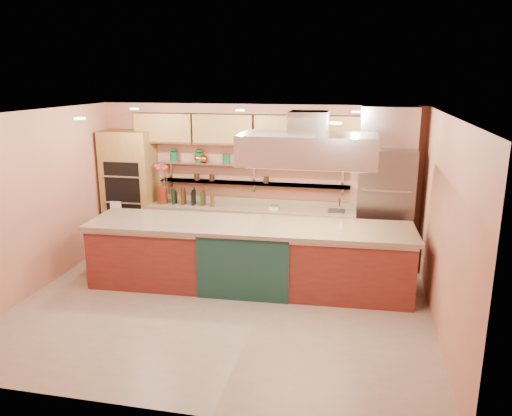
% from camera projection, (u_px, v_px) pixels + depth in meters
% --- Properties ---
extents(floor, '(6.00, 5.00, 0.02)m').
position_uv_depth(floor, '(223.00, 305.00, 7.43)').
color(floor, gray).
rests_on(floor, ground).
extents(ceiling, '(6.00, 5.00, 0.02)m').
position_uv_depth(ceiling, '(219.00, 113.00, 6.72)').
color(ceiling, black).
rests_on(ceiling, wall_back).
extents(wall_back, '(6.00, 0.04, 2.80)m').
position_uv_depth(wall_back, '(257.00, 179.00, 9.44)').
color(wall_back, '#C3775C').
rests_on(wall_back, floor).
extents(wall_front, '(6.00, 0.04, 2.80)m').
position_uv_depth(wall_front, '(149.00, 282.00, 4.71)').
color(wall_front, '#C3775C').
rests_on(wall_front, floor).
extents(wall_left, '(0.04, 5.00, 2.80)m').
position_uv_depth(wall_left, '(33.00, 203.00, 7.67)').
color(wall_left, '#C3775C').
rests_on(wall_left, floor).
extents(wall_right, '(0.04, 5.00, 2.80)m').
position_uv_depth(wall_right, '(444.00, 226.00, 6.48)').
color(wall_right, '#C3775C').
rests_on(wall_right, floor).
extents(oven_stack, '(0.95, 0.64, 2.30)m').
position_uv_depth(oven_stack, '(130.00, 190.00, 9.69)').
color(oven_stack, olive).
rests_on(oven_stack, floor).
extents(refrigerator, '(0.95, 0.72, 2.10)m').
position_uv_depth(refrigerator, '(384.00, 208.00, 8.72)').
color(refrigerator, slate).
rests_on(refrigerator, floor).
extents(back_counter, '(3.84, 0.64, 0.93)m').
position_uv_depth(back_counter, '(251.00, 231.00, 9.40)').
color(back_counter, tan).
rests_on(back_counter, floor).
extents(wall_shelf_lower, '(3.60, 0.26, 0.03)m').
position_uv_depth(wall_shelf_lower, '(253.00, 183.00, 9.34)').
color(wall_shelf_lower, '#BABDC1').
rests_on(wall_shelf_lower, wall_back).
extents(wall_shelf_upper, '(3.60, 0.26, 0.03)m').
position_uv_depth(wall_shelf_upper, '(253.00, 165.00, 9.25)').
color(wall_shelf_upper, '#BABDC1').
rests_on(wall_shelf_upper, wall_back).
extents(upper_cabinets, '(4.60, 0.36, 0.55)m').
position_uv_depth(upper_cabinets, '(255.00, 130.00, 9.03)').
color(upper_cabinets, olive).
rests_on(upper_cabinets, wall_back).
extents(range_hood, '(2.00, 1.00, 0.45)m').
position_uv_depth(range_hood, '(308.00, 149.00, 7.32)').
color(range_hood, '#BABDC1').
rests_on(range_hood, ceiling).
extents(ceiling_downlights, '(4.00, 2.80, 0.02)m').
position_uv_depth(ceiling_downlights, '(223.00, 115.00, 6.91)').
color(ceiling_downlights, '#FFE5A5').
rests_on(ceiling_downlights, ceiling).
extents(island, '(5.06, 1.30, 1.05)m').
position_uv_depth(island, '(249.00, 256.00, 7.94)').
color(island, maroon).
rests_on(island, floor).
extents(flower_vase, '(0.25, 0.25, 0.35)m').
position_uv_depth(flower_vase, '(162.00, 194.00, 9.54)').
color(flower_vase, '#611D0E').
rests_on(flower_vase, back_counter).
extents(oil_bottle_cluster, '(0.91, 0.33, 0.29)m').
position_uv_depth(oil_bottle_cluster, '(193.00, 197.00, 9.42)').
color(oil_bottle_cluster, black).
rests_on(oil_bottle_cluster, back_counter).
extents(kitchen_scale, '(0.20, 0.17, 0.09)m').
position_uv_depth(kitchen_scale, '(274.00, 207.00, 9.14)').
color(kitchen_scale, silver).
rests_on(kitchen_scale, back_counter).
extents(bar_faucet, '(0.04, 0.04, 0.24)m').
position_uv_depth(bar_faucet, '(339.00, 205.00, 8.98)').
color(bar_faucet, silver).
rests_on(bar_faucet, back_counter).
extents(copper_kettle, '(0.21, 0.21, 0.14)m').
position_uv_depth(copper_kettle, '(204.00, 159.00, 9.42)').
color(copper_kettle, '#D26630').
rests_on(copper_kettle, wall_shelf_upper).
extents(green_canister, '(0.19, 0.19, 0.17)m').
position_uv_depth(green_canister, '(227.00, 158.00, 9.32)').
color(green_canister, '#0F4624').
rests_on(green_canister, wall_shelf_upper).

